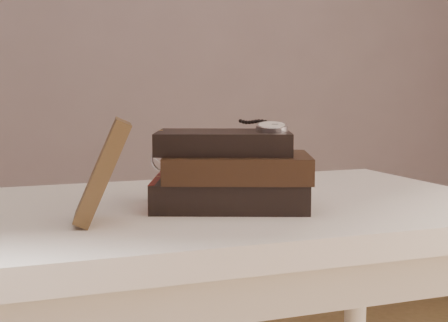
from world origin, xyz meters
name	(u,v)px	position (x,y,z in m)	size (l,w,h in m)	color
table	(207,257)	(0.00, 0.35, 0.66)	(1.00, 0.60, 0.75)	white
book_stack	(231,172)	(0.02, 0.30, 0.81)	(0.29, 0.25, 0.12)	black
journal	(102,171)	(-0.19, 0.25, 0.82)	(0.02, 0.10, 0.15)	#3B2916
pocket_watch	(270,127)	(0.08, 0.27, 0.88)	(0.07, 0.16, 0.02)	silver
eyeglasses	(180,158)	(-0.03, 0.41, 0.82)	(0.14, 0.15, 0.05)	silver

